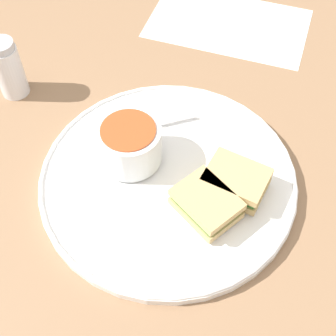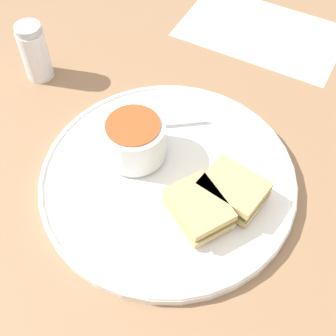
# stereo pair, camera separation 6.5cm
# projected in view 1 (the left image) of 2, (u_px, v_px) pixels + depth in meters

# --- Properties ---
(ground_plane) EXTENTS (2.40, 2.40, 0.00)m
(ground_plane) POSITION_uv_depth(u_px,v_px,m) (168.00, 182.00, 0.68)
(ground_plane) COLOR #8E6B4C
(plate) EXTENTS (0.37, 0.37, 0.02)m
(plate) POSITION_uv_depth(u_px,v_px,m) (168.00, 178.00, 0.67)
(plate) COLOR white
(plate) RESTS_ON ground_plane
(soup_bowl) EXTENTS (0.09, 0.09, 0.06)m
(soup_bowl) POSITION_uv_depth(u_px,v_px,m) (128.00, 145.00, 0.66)
(soup_bowl) COLOR white
(soup_bowl) RESTS_ON plate
(spoon) EXTENTS (0.09, 0.09, 0.01)m
(spoon) POSITION_uv_depth(u_px,v_px,m) (142.00, 127.00, 0.72)
(spoon) COLOR silver
(spoon) RESTS_ON plate
(sandwich_half_near) EXTENTS (0.09, 0.10, 0.03)m
(sandwich_half_near) POSITION_uv_depth(u_px,v_px,m) (206.00, 204.00, 0.62)
(sandwich_half_near) COLOR tan
(sandwich_half_near) RESTS_ON plate
(sandwich_half_far) EXTENTS (0.07, 0.09, 0.03)m
(sandwich_half_far) POSITION_uv_depth(u_px,v_px,m) (236.00, 181.00, 0.64)
(sandwich_half_far) COLOR tan
(sandwich_half_far) RESTS_ON plate
(salt_shaker) EXTENTS (0.05, 0.05, 0.10)m
(salt_shaker) POSITION_uv_depth(u_px,v_px,m) (8.00, 69.00, 0.75)
(salt_shaker) COLOR silver
(salt_shaker) RESTS_ON ground_plane
(menu_sheet) EXTENTS (0.24, 0.33, 0.00)m
(menu_sheet) POSITION_uv_depth(u_px,v_px,m) (228.00, 23.00, 0.90)
(menu_sheet) COLOR white
(menu_sheet) RESTS_ON ground_plane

